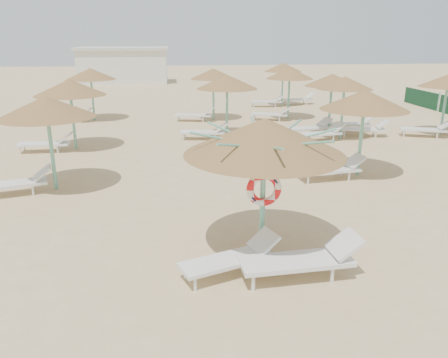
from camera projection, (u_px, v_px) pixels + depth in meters
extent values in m
plane|color=tan|center=(253.00, 250.00, 9.09)|extent=(120.00, 120.00, 0.00)
cylinder|color=#66B29A|center=(263.00, 199.00, 8.65)|extent=(0.11, 0.11, 2.33)
cone|color=olive|center=(264.00, 136.00, 8.25)|extent=(3.10, 3.10, 0.70)
cylinder|color=#66B29A|center=(264.00, 149.00, 8.33)|extent=(0.20, 0.20, 0.12)
cylinder|color=#66B29A|center=(301.00, 138.00, 8.35)|extent=(1.40, 0.04, 0.36)
cylinder|color=#66B29A|center=(284.00, 133.00, 8.80)|extent=(1.02, 1.02, 0.36)
cylinder|color=#66B29A|center=(257.00, 131.00, 8.94)|extent=(0.04, 1.40, 0.36)
cylinder|color=#66B29A|center=(234.00, 134.00, 8.69)|extent=(1.02, 1.02, 0.36)
cylinder|color=#66B29A|center=(227.00, 140.00, 8.19)|extent=(1.40, 0.04, 0.36)
cylinder|color=#66B29A|center=(242.00, 146.00, 7.74)|extent=(1.02, 1.02, 0.36)
cylinder|color=#66B29A|center=(273.00, 148.00, 7.60)|extent=(0.04, 1.40, 0.36)
cylinder|color=#66B29A|center=(298.00, 144.00, 7.85)|extent=(1.02, 1.02, 0.36)
torus|color=red|center=(264.00, 189.00, 8.48)|extent=(0.70, 0.15, 0.70)
cylinder|color=silver|center=(195.00, 284.00, 7.58)|extent=(0.06, 0.06, 0.26)
cylinder|color=silver|center=(185.00, 272.00, 7.97)|extent=(0.06, 0.06, 0.26)
cylinder|color=silver|center=(257.00, 268.00, 8.12)|extent=(0.06, 0.06, 0.26)
cylinder|color=silver|center=(245.00, 257.00, 8.51)|extent=(0.06, 0.06, 0.26)
cube|color=silver|center=(227.00, 261.00, 8.04)|extent=(1.85, 1.15, 0.07)
cube|color=silver|center=(264.00, 241.00, 8.31)|extent=(0.61, 0.68, 0.34)
cylinder|color=silver|center=(253.00, 283.00, 7.57)|extent=(0.06, 0.06, 0.30)
cylinder|color=silver|center=(246.00, 268.00, 8.08)|extent=(0.06, 0.06, 0.30)
cylinder|color=silver|center=(332.00, 275.00, 7.83)|extent=(0.06, 0.06, 0.30)
cylinder|color=silver|center=(320.00, 261.00, 8.33)|extent=(0.06, 0.06, 0.30)
cube|color=silver|center=(296.00, 261.00, 7.91)|extent=(2.10, 0.81, 0.09)
cube|color=silver|center=(345.00, 244.00, 7.99)|extent=(0.57, 0.68, 0.39)
cylinder|color=#66B29A|center=(52.00, 151.00, 12.35)|extent=(0.11, 0.11, 2.30)
cone|color=olive|center=(46.00, 107.00, 11.96)|extent=(2.63, 2.63, 0.59)
cylinder|color=#66B29A|center=(47.00, 115.00, 12.04)|extent=(0.20, 0.20, 0.12)
cylinder|color=silver|center=(33.00, 191.00, 12.15)|extent=(0.06, 0.06, 0.28)
cylinder|color=silver|center=(33.00, 185.00, 12.58)|extent=(0.06, 0.06, 0.28)
cube|color=silver|center=(11.00, 184.00, 12.11)|extent=(2.00, 1.11, 0.08)
cube|color=silver|center=(42.00, 172.00, 12.34)|extent=(0.63, 0.71, 0.36)
cylinder|color=#66B29A|center=(73.00, 120.00, 16.87)|extent=(0.11, 0.11, 2.30)
cone|color=olive|center=(70.00, 87.00, 16.49)|extent=(2.68, 2.68, 0.60)
cylinder|color=#66B29A|center=(70.00, 94.00, 16.56)|extent=(0.20, 0.20, 0.12)
cylinder|color=silver|center=(20.00, 151.00, 16.36)|extent=(0.06, 0.06, 0.28)
cylinder|color=silver|center=(24.00, 148.00, 16.83)|extent=(0.06, 0.06, 0.28)
cylinder|color=silver|center=(58.00, 150.00, 16.52)|extent=(0.06, 0.06, 0.28)
cylinder|color=silver|center=(61.00, 146.00, 16.99)|extent=(0.06, 0.06, 0.28)
cube|color=silver|center=(44.00, 144.00, 16.63)|extent=(1.90, 0.63, 0.08)
cube|color=silver|center=(66.00, 137.00, 16.66)|extent=(0.49, 0.60, 0.36)
cylinder|color=#66B29A|center=(93.00, 98.00, 22.78)|extent=(0.11, 0.11, 2.30)
cone|color=olive|center=(90.00, 74.00, 22.39)|extent=(2.56, 2.56, 0.58)
cylinder|color=#66B29A|center=(91.00, 79.00, 22.47)|extent=(0.20, 0.20, 0.12)
cylinder|color=silver|center=(54.00, 120.00, 22.41)|extent=(0.06, 0.06, 0.28)
cylinder|color=silver|center=(59.00, 118.00, 22.89)|extent=(0.06, 0.06, 0.28)
cylinder|color=silver|center=(80.00, 120.00, 22.32)|extent=(0.06, 0.06, 0.28)
cylinder|color=silver|center=(84.00, 118.00, 22.79)|extent=(0.06, 0.06, 0.28)
cube|color=silver|center=(71.00, 116.00, 22.54)|extent=(1.98, 0.97, 0.08)
cube|color=silver|center=(87.00, 111.00, 22.40)|extent=(0.59, 0.68, 0.36)
cylinder|color=#66B29A|center=(227.00, 111.00, 18.92)|extent=(0.11, 0.11, 2.30)
cone|color=olive|center=(227.00, 82.00, 18.53)|extent=(2.61, 2.61, 0.59)
cylinder|color=#66B29A|center=(227.00, 87.00, 18.60)|extent=(0.20, 0.20, 0.12)
cylinder|color=silver|center=(183.00, 137.00, 18.52)|extent=(0.06, 0.06, 0.28)
cylinder|color=silver|center=(185.00, 135.00, 18.99)|extent=(0.06, 0.06, 0.28)
cylinder|color=silver|center=(215.00, 138.00, 18.48)|extent=(0.06, 0.06, 0.28)
cylinder|color=silver|center=(216.00, 135.00, 18.96)|extent=(0.06, 0.06, 0.28)
cube|color=silver|center=(203.00, 132.00, 18.68)|extent=(1.97, 0.89, 0.08)
cube|color=silver|center=(222.00, 127.00, 18.58)|extent=(0.57, 0.66, 0.36)
cylinder|color=#66B29A|center=(213.00, 98.00, 22.92)|extent=(0.11, 0.11, 2.30)
cone|color=olive|center=(213.00, 74.00, 22.54)|extent=(2.38, 2.38, 0.53)
cylinder|color=#66B29A|center=(213.00, 78.00, 22.61)|extent=(0.20, 0.20, 0.12)
cylinder|color=silver|center=(177.00, 119.00, 22.57)|extent=(0.06, 0.06, 0.28)
cylinder|color=silver|center=(179.00, 117.00, 23.04)|extent=(0.06, 0.06, 0.28)
cylinder|color=silver|center=(203.00, 120.00, 22.46)|extent=(0.06, 0.06, 0.28)
cylinder|color=silver|center=(204.00, 118.00, 22.93)|extent=(0.06, 0.06, 0.28)
cube|color=silver|center=(193.00, 115.00, 22.68)|extent=(1.99, 1.00, 0.08)
cube|color=silver|center=(209.00, 111.00, 22.54)|extent=(0.60, 0.69, 0.36)
cylinder|color=#66B29A|center=(361.00, 140.00, 13.65)|extent=(0.11, 0.11, 2.30)
cone|color=olive|center=(365.00, 100.00, 13.26)|extent=(2.68, 2.68, 0.60)
cylinder|color=#66B29A|center=(364.00, 108.00, 13.34)|extent=(0.20, 0.20, 0.12)
cylinder|color=silver|center=(308.00, 180.00, 13.06)|extent=(0.06, 0.06, 0.28)
cylinder|color=silver|center=(301.00, 175.00, 13.52)|extent=(0.06, 0.06, 0.28)
cylinder|color=silver|center=(349.00, 177.00, 13.36)|extent=(0.06, 0.06, 0.28)
cylinder|color=silver|center=(341.00, 172.00, 13.82)|extent=(0.06, 0.06, 0.28)
cube|color=silver|center=(329.00, 170.00, 13.41)|extent=(1.96, 0.84, 0.08)
cube|color=silver|center=(355.00, 161.00, 13.53)|extent=(0.55, 0.65, 0.36)
cylinder|color=#66B29A|center=(342.00, 112.00, 18.59)|extent=(0.11, 0.11, 2.30)
cone|color=olive|center=(345.00, 83.00, 18.21)|extent=(2.33, 2.33, 0.52)
cylinder|color=#66B29A|center=(344.00, 88.00, 18.28)|extent=(0.20, 0.20, 0.12)
cylinder|color=silver|center=(305.00, 141.00, 17.94)|extent=(0.06, 0.06, 0.28)
cylinder|color=silver|center=(299.00, 138.00, 18.39)|extent=(0.06, 0.06, 0.28)
cylinder|color=silver|center=(333.00, 138.00, 18.35)|extent=(0.06, 0.06, 0.28)
cylinder|color=silver|center=(327.00, 136.00, 18.80)|extent=(0.06, 0.06, 0.28)
cube|color=silver|center=(319.00, 134.00, 18.35)|extent=(1.99, 1.01, 0.08)
cube|color=silver|center=(337.00, 127.00, 18.54)|extent=(0.60, 0.69, 0.36)
cylinder|color=silver|center=(344.00, 134.00, 19.15)|extent=(0.06, 0.06, 0.28)
cylinder|color=silver|center=(342.00, 132.00, 19.62)|extent=(0.06, 0.06, 0.28)
cylinder|color=silver|center=(376.00, 135.00, 19.03)|extent=(0.06, 0.06, 0.28)
cylinder|color=silver|center=(373.00, 132.00, 19.50)|extent=(0.06, 0.06, 0.28)
cube|color=silver|center=(362.00, 129.00, 19.26)|extent=(1.99, 1.01, 0.08)
cube|color=silver|center=(383.00, 124.00, 19.10)|extent=(0.60, 0.69, 0.36)
cylinder|color=#66B29A|center=(289.00, 97.00, 23.18)|extent=(0.11, 0.11, 2.30)
cone|color=olive|center=(290.00, 73.00, 22.79)|extent=(2.51, 2.51, 0.56)
cylinder|color=#66B29A|center=(289.00, 78.00, 22.86)|extent=(0.20, 0.20, 0.12)
cylinder|color=silver|center=(254.00, 118.00, 22.90)|extent=(0.06, 0.06, 0.28)
cylinder|color=silver|center=(255.00, 116.00, 23.36)|extent=(0.06, 0.06, 0.28)
cylinder|color=silver|center=(279.00, 119.00, 22.66)|extent=(0.06, 0.06, 0.28)
cylinder|color=silver|center=(280.00, 117.00, 23.13)|extent=(0.06, 0.06, 0.28)
cube|color=silver|center=(269.00, 114.00, 22.94)|extent=(2.00, 1.15, 0.08)
cube|color=silver|center=(286.00, 110.00, 22.71)|extent=(0.64, 0.72, 0.36)
cylinder|color=#66B29A|center=(444.00, 109.00, 19.42)|extent=(0.11, 0.11, 2.30)
cone|color=olive|center=(448.00, 81.00, 19.04)|extent=(2.45, 2.45, 0.55)
cylinder|color=#66B29A|center=(448.00, 86.00, 19.11)|extent=(0.20, 0.20, 0.12)
cylinder|color=silver|center=(404.00, 134.00, 19.18)|extent=(0.06, 0.06, 0.28)
cylinder|color=silver|center=(402.00, 132.00, 19.64)|extent=(0.06, 0.06, 0.28)
cylinder|color=silver|center=(437.00, 135.00, 18.89)|extent=(0.06, 0.06, 0.28)
cylinder|color=silver|center=(435.00, 133.00, 19.35)|extent=(0.06, 0.06, 0.28)
cube|color=silver|center=(423.00, 130.00, 19.18)|extent=(2.00, 1.23, 0.08)
cube|color=silver|center=(445.00, 125.00, 18.92)|extent=(0.66, 0.73, 0.36)
cylinder|color=silver|center=(442.00, 130.00, 20.01)|extent=(0.06, 0.06, 0.28)
cylinder|color=#66B29A|center=(282.00, 87.00, 27.58)|extent=(0.11, 0.11, 2.30)
cone|color=olive|center=(283.00, 67.00, 27.20)|extent=(2.35, 2.35, 0.53)
cylinder|color=#66B29A|center=(283.00, 71.00, 27.27)|extent=(0.20, 0.20, 0.12)
cylinder|color=silver|center=(254.00, 105.00, 27.13)|extent=(0.06, 0.06, 0.28)
cylinder|color=silver|center=(253.00, 104.00, 27.61)|extent=(0.06, 0.06, 0.28)
cylinder|color=silver|center=(275.00, 105.00, 27.18)|extent=(0.06, 0.06, 0.28)
cylinder|color=silver|center=(274.00, 104.00, 27.65)|extent=(0.06, 0.06, 0.28)
cube|color=silver|center=(266.00, 102.00, 27.34)|extent=(1.94, 0.77, 0.08)
cube|color=silver|center=(280.00, 98.00, 27.29)|extent=(0.53, 0.64, 0.36)
cylinder|color=silver|center=(287.00, 103.00, 27.92)|extent=(0.06, 0.06, 0.28)
cylinder|color=silver|center=(284.00, 102.00, 28.38)|extent=(0.06, 0.06, 0.28)
cylinder|color=silver|center=(307.00, 103.00, 28.17)|extent=(0.06, 0.06, 0.28)
cylinder|color=silver|center=(304.00, 102.00, 28.64)|extent=(0.06, 0.06, 0.28)
cube|color=silver|center=(297.00, 100.00, 28.24)|extent=(1.94, 0.77, 0.08)
cube|color=silver|center=(310.00, 95.00, 28.33)|extent=(0.53, 0.64, 0.36)
cylinder|color=#66B29A|center=(330.00, 108.00, 19.70)|extent=(0.11, 0.11, 2.30)
cone|color=olive|center=(332.00, 80.00, 19.32)|extent=(2.42, 2.42, 0.55)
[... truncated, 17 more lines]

